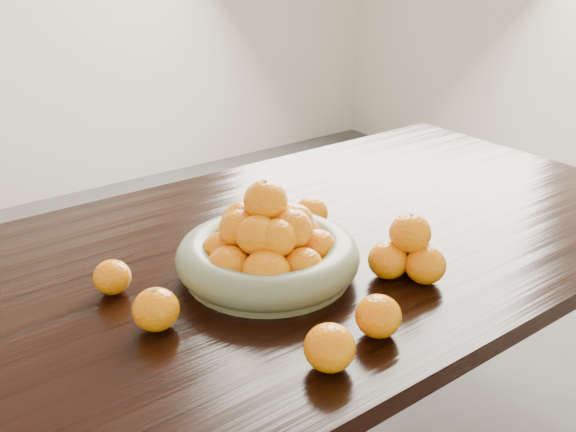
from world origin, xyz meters
TOP-DOWN VIEW (x-y plane):
  - dining_table at (0.00, 0.00)m, footprint 2.00×1.00m
  - fruit_bowl at (-0.10, -0.08)m, footprint 0.37×0.37m
  - orange_pyramid at (0.12, -0.25)m, footprint 0.15×0.15m
  - loose_orange_0 at (-0.37, -0.13)m, footprint 0.08×0.08m
  - loose_orange_1 at (-0.07, -0.37)m, footprint 0.08×0.08m
  - loose_orange_2 at (-0.20, -0.39)m, footprint 0.08×0.08m
  - loose_orange_3 at (-0.38, 0.04)m, footprint 0.07×0.07m
  - loose_orange_4 at (0.11, 0.04)m, footprint 0.08×0.08m

SIDE VIEW (x-z plane):
  - dining_table at x=0.00m, z-range 0.29..1.04m
  - loose_orange_3 at x=-0.38m, z-range 0.75..0.82m
  - loose_orange_4 at x=0.11m, z-range 0.75..0.82m
  - loose_orange_1 at x=-0.07m, z-range 0.75..0.82m
  - loose_orange_0 at x=-0.37m, z-range 0.75..0.83m
  - loose_orange_2 at x=-0.20m, z-range 0.75..0.83m
  - orange_pyramid at x=0.12m, z-range 0.74..0.87m
  - fruit_bowl at x=-0.10m, z-range 0.71..0.91m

